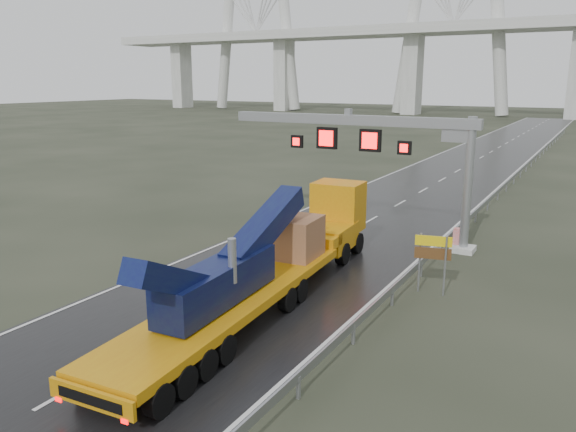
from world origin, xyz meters
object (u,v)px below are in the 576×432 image
Objects in this scene: sign_gantry at (382,143)px; exit_sign_pair at (433,253)px; striped_barrier at (460,239)px; heavy_haul_truck at (281,252)px.

exit_sign_pair is (5.00, -6.91, -3.77)m from sign_gantry.
striped_barrier is (4.54, 0.30, -5.02)m from sign_gantry.
striped_barrier is (-0.46, 7.21, -1.25)m from exit_sign_pair.
heavy_haul_truck is at bearing -94.73° from sign_gantry.
exit_sign_pair is at bearing 22.31° from heavy_haul_truck.
sign_gantry is 12.57× the size of striped_barrier.
heavy_haul_truck is at bearing -167.53° from exit_sign_pair.
sign_gantry is at bearing 112.15° from exit_sign_pair.
sign_gantry is 0.77× the size of heavy_haul_truck.
striped_barrier is at bearing 58.14° from heavy_haul_truck.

